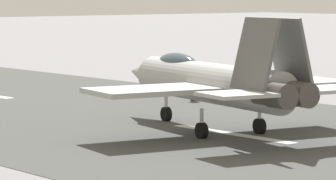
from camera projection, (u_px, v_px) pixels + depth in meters
ground_plane at (235, 135)px, 48.10m from camera, size 400.00×400.00×0.00m
runway_strip at (235, 134)px, 48.08m from camera, size 240.00×26.00×0.02m
fighter_jet at (211, 81)px, 48.85m from camera, size 16.40×13.63×5.64m
crew_person at (194, 87)px, 62.76m from camera, size 0.48×0.59×1.72m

